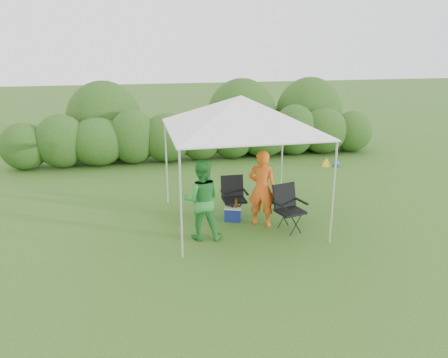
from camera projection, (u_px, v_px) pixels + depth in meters
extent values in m
plane|color=#3A621F|center=(245.00, 229.00, 9.51)|extent=(70.00, 70.00, 0.00)
ellipsoid|color=#2B5119|center=(24.00, 146.00, 13.73)|extent=(1.50, 1.28, 1.50)
cylinder|color=#382616|center=(27.00, 165.00, 13.91)|extent=(0.12, 0.12, 0.30)
ellipsoid|color=#2B5119|center=(61.00, 141.00, 13.93)|extent=(1.65, 1.40, 1.73)
cylinder|color=#382616|center=(64.00, 163.00, 14.14)|extent=(0.12, 0.12, 0.30)
ellipsoid|color=#2B5119|center=(98.00, 142.00, 14.18)|extent=(1.80, 1.53, 1.57)
cylinder|color=#382616|center=(100.00, 161.00, 14.37)|extent=(0.12, 0.12, 0.30)
ellipsoid|color=#2B5119|center=(133.00, 137.00, 14.37)|extent=(1.58, 1.34, 1.80)
cylinder|color=#382616|center=(134.00, 159.00, 14.60)|extent=(0.12, 0.12, 0.30)
ellipsoid|color=#2B5119|center=(167.00, 138.00, 14.62)|extent=(1.73, 1.47, 1.65)
cylinder|color=#382616|center=(168.00, 157.00, 14.82)|extent=(0.12, 0.12, 0.30)
ellipsoid|color=#2B5119|center=(201.00, 138.00, 14.87)|extent=(1.50, 1.28, 1.50)
cylinder|color=#382616|center=(201.00, 155.00, 15.05)|extent=(0.12, 0.12, 0.30)
ellipsoid|color=#2B5119|center=(233.00, 134.00, 15.06)|extent=(1.65, 1.40, 1.73)
cylinder|color=#382616|center=(233.00, 154.00, 15.28)|extent=(0.12, 0.12, 0.30)
ellipsoid|color=#2B5119|center=(264.00, 134.00, 15.31)|extent=(1.80, 1.53, 1.57)
cylinder|color=#382616|center=(263.00, 152.00, 15.51)|extent=(0.12, 0.12, 0.30)
ellipsoid|color=#2B5119|center=(294.00, 130.00, 15.51)|extent=(1.57, 1.34, 1.80)
cylinder|color=#382616|center=(293.00, 150.00, 15.73)|extent=(0.12, 0.12, 0.30)
ellipsoid|color=#2B5119|center=(324.00, 131.00, 15.76)|extent=(1.72, 1.47, 1.65)
cylinder|color=#382616|center=(322.00, 149.00, 15.96)|extent=(0.12, 0.12, 0.30)
ellipsoid|color=#2B5119|center=(352.00, 131.00, 16.01)|extent=(1.50, 1.28, 1.50)
cylinder|color=#382616|center=(351.00, 147.00, 16.19)|extent=(0.12, 0.12, 0.30)
cylinder|color=silver|center=(181.00, 205.00, 7.95)|extent=(0.04, 0.04, 2.10)
cylinder|color=silver|center=(333.00, 194.00, 8.56)|extent=(0.04, 0.04, 2.10)
cylinder|color=silver|center=(166.00, 163.00, 10.75)|extent=(0.04, 0.04, 2.10)
cylinder|color=silver|center=(282.00, 156.00, 11.36)|extent=(0.04, 0.04, 2.10)
cube|color=white|center=(241.00, 129.00, 9.33)|extent=(3.10, 3.10, 0.03)
pyramid|color=white|center=(241.00, 112.00, 9.22)|extent=(3.10, 3.10, 0.70)
cube|color=black|center=(290.00, 211.00, 9.32)|extent=(0.65, 0.62, 0.05)
cube|color=black|center=(285.00, 195.00, 9.42)|extent=(0.56, 0.28, 0.52)
cube|color=black|center=(279.00, 205.00, 9.14)|extent=(0.17, 0.46, 0.03)
cube|color=black|center=(301.00, 201.00, 9.38)|extent=(0.17, 0.46, 0.03)
cylinder|color=black|center=(287.00, 227.00, 9.09)|extent=(0.03, 0.03, 0.44)
cylinder|color=black|center=(305.00, 223.00, 9.29)|extent=(0.03, 0.03, 0.44)
cylinder|color=black|center=(275.00, 219.00, 9.48)|extent=(0.03, 0.03, 0.44)
cylinder|color=black|center=(292.00, 215.00, 9.68)|extent=(0.03, 0.03, 0.44)
cube|color=black|center=(234.00, 200.00, 10.06)|extent=(0.52, 0.48, 0.05)
cube|color=black|center=(232.00, 186.00, 10.18)|extent=(0.52, 0.15, 0.49)
cube|color=black|center=(223.00, 193.00, 9.96)|extent=(0.06, 0.44, 0.03)
cube|color=black|center=(246.00, 192.00, 10.06)|extent=(0.06, 0.44, 0.03)
cylinder|color=black|center=(227.00, 212.00, 9.88)|extent=(0.02, 0.02, 0.42)
cylinder|color=black|center=(245.00, 211.00, 9.96)|extent=(0.02, 0.02, 0.42)
cylinder|color=black|center=(223.00, 206.00, 10.29)|extent=(0.02, 0.02, 0.42)
cylinder|color=black|center=(241.00, 204.00, 10.37)|extent=(0.02, 0.02, 0.42)
imported|color=#F25B1B|center=(262.00, 189.00, 9.48)|extent=(0.74, 0.67, 1.71)
imported|color=#2B8433|center=(202.00, 200.00, 8.84)|extent=(0.93, 0.80, 1.68)
cube|color=navy|center=(233.00, 214.00, 9.93)|extent=(0.43, 0.37, 0.30)
cube|color=silver|center=(233.00, 208.00, 9.88)|extent=(0.45, 0.39, 0.03)
cylinder|color=#592D0C|center=(236.00, 203.00, 9.82)|extent=(0.06, 0.06, 0.23)
cone|color=gold|center=(326.00, 162.00, 14.30)|extent=(0.32, 0.32, 0.26)
sphere|color=blue|center=(336.00, 164.00, 14.19)|extent=(0.21, 0.21, 0.21)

